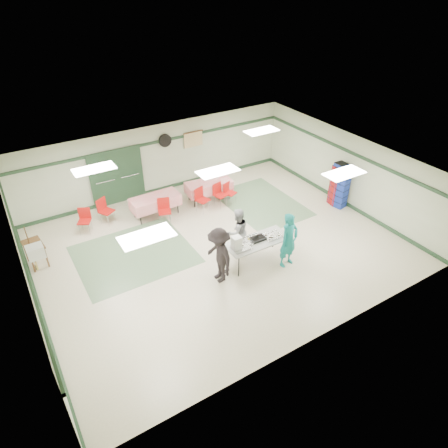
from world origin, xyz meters
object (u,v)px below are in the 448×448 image
dining_table_b (155,201)px  crate_stack_blue_a (338,184)px  volunteer_teal (289,240)px  volunteer_grey (237,231)px  dining_table_a (209,186)px  chair_b (201,197)px  crate_stack_red (337,185)px  office_printer (35,252)px  chair_a (219,192)px  chair_d (164,208)px  volunteer_dark (219,255)px  chair_loose_a (104,208)px  serving_table (257,242)px  crate_stack_blue_b (342,189)px  broom (30,246)px  chair_loose_b (84,218)px  chair_c (229,191)px  printer_table (34,247)px

dining_table_b → crate_stack_blue_a: bearing=-26.1°
volunteer_teal → crate_stack_blue_a: bearing=17.5°
volunteer_grey → dining_table_a: 3.49m
dining_table_a → chair_b: (-0.66, -0.57, -0.01)m
crate_stack_red → office_printer: 10.39m
dining_table_b → chair_a: (2.30, -0.56, -0.02)m
chair_a → chair_d: size_ratio=0.98×
volunteer_dark → chair_loose_a: 5.04m
chair_a → chair_b: chair_b is taller
chair_a → chair_d: bearing=166.1°
serving_table → chair_d: bearing=113.4°
chair_d → crate_stack_blue_a: bearing=-2.4°
dining_table_b → chair_b: bearing=-21.6°
chair_b → crate_stack_blue_b: (4.56, -2.46, 0.19)m
volunteer_grey → broom: (-5.58, 2.52, -0.00)m
chair_b → serving_table: bearing=-108.8°
volunteer_teal → chair_b: 4.17m
volunteer_grey → chair_a: bearing=-111.9°
serving_table → chair_loose_b: bearing=133.2°
volunteer_dark → chair_b: bearing=160.7°
chair_a → chair_c: chair_a is taller
chair_a → chair_d: (-2.22, 0.00, 0.01)m
chair_c → printer_table: bearing=158.1°
volunteer_dark → office_printer: volunteer_dark is taller
serving_table → crate_stack_blue_a: (4.54, 1.28, 0.13)m
serving_table → chair_a: size_ratio=2.24×
chair_c → office_printer: size_ratio=1.81×
crate_stack_blue_a → crate_stack_red: (0.00, 0.03, -0.07)m
crate_stack_blue_a → chair_d: bearing=159.7°
serving_table → printer_table: serving_table is taller
volunteer_dark → chair_b: 3.92m
office_printer → crate_stack_blue_a: bearing=-9.1°
crate_stack_red → volunteer_grey: bearing=-172.9°
chair_c → chair_d: size_ratio=0.89×
office_printer → chair_c: bearing=5.5°
dining_table_a → chair_c: (0.53, -0.58, -0.07)m
crate_stack_blue_b → office_printer: crate_stack_blue_b is taller
printer_table → office_printer: bearing=-96.5°
chair_loose_b → crate_stack_blue_a: size_ratio=0.52×
chair_loose_a → chair_loose_b: (-0.74, -0.20, -0.03)m
serving_table → crate_stack_blue_b: bearing=13.6°
volunteer_grey → chair_b: volunteer_grey is taller
dining_table_b → crate_stack_red: bearing=-25.9°
serving_table → broom: (-5.84, 3.23, 0.05)m
chair_d → broom: bearing=-158.4°
chair_d → chair_loose_a: size_ratio=0.99×
dining_table_b → crate_stack_red: size_ratio=1.13×
chair_c → chair_loose_a: bearing=143.5°
volunteer_grey → chair_d: size_ratio=1.69×
volunteer_grey → broom: bearing=-26.6°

